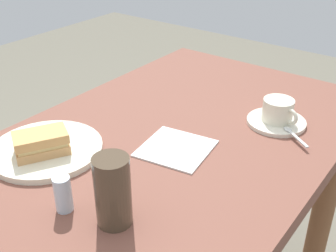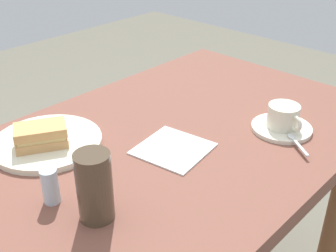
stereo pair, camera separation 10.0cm
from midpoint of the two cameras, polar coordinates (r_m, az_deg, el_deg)
name	(u,v)px [view 1 (the left image)]	position (r m, az deg, el deg)	size (l,w,h in m)	color
dining_table	(160,189)	(1.06, -3.84, -8.56)	(1.20, 0.71, 0.75)	brown
sandwich_plate	(46,149)	(1.01, -18.73, -3.07)	(0.25, 0.25, 0.01)	silver
sandwich_front	(41,143)	(0.97, -19.47, -2.25)	(0.13, 0.11, 0.05)	tan
coffee_saucer	(276,122)	(1.10, 11.77, 0.48)	(0.15, 0.15, 0.01)	silver
coffee_cup	(278,110)	(1.08, 12.02, 2.08)	(0.08, 0.10, 0.06)	silver
spoon	(292,133)	(1.04, 13.64, -1.01)	(0.07, 0.09, 0.01)	silver
napkin	(176,148)	(0.97, -1.89, -3.10)	(0.15, 0.15, 0.00)	white
salt_shaker	(62,194)	(0.82, -17.44, -8.75)	(0.03, 0.03, 0.07)	silver
drinking_glass	(113,191)	(0.75, -11.27, -8.69)	(0.06, 0.06, 0.13)	#493A2A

